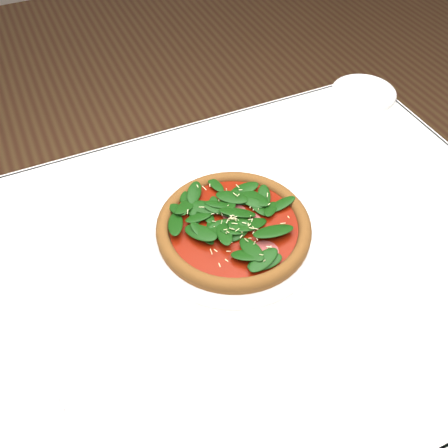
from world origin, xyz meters
name	(u,v)px	position (x,y,z in m)	size (l,w,h in m)	color
ground	(220,425)	(0.00, 0.00, 0.00)	(6.00, 6.00, 0.00)	brown
dining_table	(218,301)	(0.00, 0.00, 0.65)	(1.21, 0.81, 0.75)	white
plate	(234,232)	(0.06, 0.06, 0.76)	(0.33, 0.33, 0.01)	silver
pizza	(234,225)	(0.06, 0.06, 0.78)	(0.37, 0.37, 0.04)	brown
napkin	(61,444)	(-0.31, -0.18, 0.76)	(0.13, 0.06, 0.01)	white
fork	(59,424)	(-0.31, -0.16, 0.76)	(0.04, 0.13, 0.00)	silver
saucer_far	(364,93)	(0.54, 0.33, 0.76)	(0.15, 0.15, 0.01)	silver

